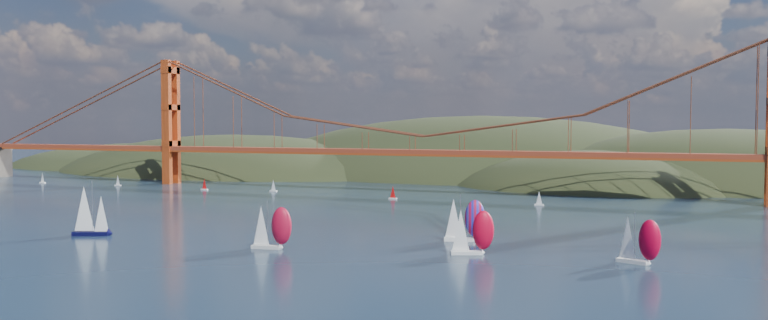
{
  "coord_description": "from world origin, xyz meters",
  "views": [
    {
      "loc": [
        95.52,
        -92.81,
        26.92
      ],
      "look_at": [
        20.15,
        90.0,
        17.26
      ],
      "focal_mm": 35.0,
      "sensor_mm": 36.0,
      "label": 1
    }
  ],
  "objects": [
    {
      "name": "distant_boat_1",
      "position": [
        -133.22,
        160.57,
        2.41
      ],
      "size": [
        3.0,
        2.0,
        4.7
      ],
      "color": "silver",
      "rests_on": "ground"
    },
    {
      "name": "headlands",
      "position": [
        44.95,
        278.29,
        -12.46
      ],
      "size": [
        725.0,
        225.0,
        96.0
      ],
      "color": "black",
      "rests_on": "ground"
    },
    {
      "name": "ground",
      "position": [
        0.0,
        0.0,
        0.0
      ],
      "size": [
        1200.0,
        1200.0,
        0.0
      ],
      "primitive_type": "plane",
      "color": "black",
      "rests_on": "ground"
    },
    {
      "name": "distant_boat_3",
      "position": [
        -57.22,
        162.81,
        2.41
      ],
      "size": [
        3.0,
        2.0,
        4.7
      ],
      "color": "silver",
      "rests_on": "ground"
    },
    {
      "name": "distant_boat_8",
      "position": [
        49.49,
        152.44,
        2.41
      ],
      "size": [
        3.0,
        2.0,
        4.7
      ],
      "color": "silver",
      "rests_on": "ground"
    },
    {
      "name": "racer_rwb",
      "position": [
        47.62,
        71.14,
        5.11
      ],
      "size": [
        9.67,
        5.84,
        10.82
      ],
      "rotation": [
        0.0,
        0.0,
        0.3
      ],
      "color": "white",
      "rests_on": "ground"
    },
    {
      "name": "distant_boat_2",
      "position": [
        -86.7,
        158.29,
        2.41
      ],
      "size": [
        3.0,
        2.0,
        4.7
      ],
      "color": "silver",
      "rests_on": "ground"
    },
    {
      "name": "racer_0",
      "position": [
        12.33,
        45.24,
        4.89
      ],
      "size": [
        9.19,
        4.48,
        10.35
      ],
      "rotation": [
        0.0,
        0.0,
        0.15
      ],
      "color": "silver",
      "rests_on": "ground"
    },
    {
      "name": "bridge",
      "position": [
        -1.75,
        180.0,
        32.23
      ],
      "size": [
        552.0,
        12.0,
        55.0
      ],
      "color": "maroon",
      "rests_on": "ground"
    },
    {
      "name": "distant_boat_0",
      "position": [
        -175.21,
        159.28,
        2.41
      ],
      "size": [
        3.0,
        2.0,
        4.7
      ],
      "color": "silver",
      "rests_on": "ground"
    },
    {
      "name": "racer_1",
      "position": [
        54.0,
        55.02,
        4.86
      ],
      "size": [
        9.19,
        6.27,
        10.28
      ],
      "rotation": [
        0.0,
        0.0,
        0.4
      ],
      "color": "silver",
      "rests_on": "ground"
    },
    {
      "name": "racer_2",
      "position": [
        86.32,
        57.19,
        4.7
      ],
      "size": [
        8.89,
        5.97,
        9.95
      ],
      "rotation": [
        0.0,
        0.0,
        -0.38
      ],
      "color": "white",
      "rests_on": "ground"
    },
    {
      "name": "sloop_navy",
      "position": [
        -38.0,
        45.24,
        5.84
      ],
      "size": [
        9.07,
        6.99,
        13.23
      ],
      "rotation": [
        0.0,
        0.0,
        0.42
      ],
      "color": "black",
      "rests_on": "ground"
    },
    {
      "name": "distant_boat_9",
      "position": [
        -2.6,
        153.46,
        2.41
      ],
      "size": [
        3.0,
        2.0,
        4.7
      ],
      "color": "silver",
      "rests_on": "ground"
    }
  ]
}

